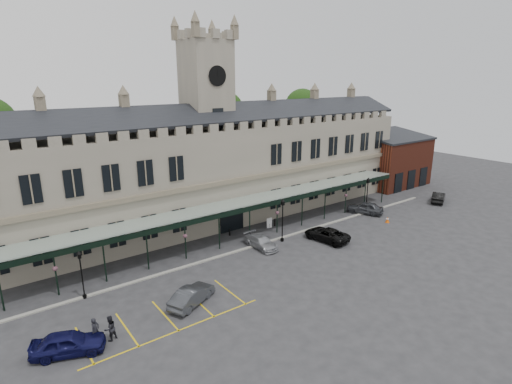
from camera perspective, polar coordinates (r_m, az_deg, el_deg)
ground at (r=40.62m, az=5.11°, el=-10.07°), size 140.00×140.00×0.00m
station_building at (r=50.75m, az=-6.67°, el=3.00°), size 60.00×10.36×17.30m
clock_tower at (r=49.75m, az=-6.97°, el=10.49°), size 5.60×5.60×24.80m
canopy at (r=45.05m, az=-1.11°, el=-3.98°), size 50.00×4.10×4.30m
brick_annex at (r=72.16m, az=18.82°, el=4.28°), size 12.40×8.36×9.23m
kerb at (r=44.45m, az=0.39°, el=-7.52°), size 60.00×0.40×0.12m
parking_markings at (r=32.91m, az=-12.51°, el=-17.22°), size 16.00×6.00×0.01m
tree_behind_mid at (r=61.57m, az=-4.61°, el=11.34°), size 6.00×6.00×16.00m
tree_behind_right at (r=71.30m, az=6.61°, el=11.93°), size 6.00×6.00×16.00m
lamp_post_left at (r=36.43m, az=-23.70°, el=-10.22°), size 0.41×0.41×4.31m
lamp_post_mid at (r=44.52m, az=3.81°, el=-3.47°), size 0.48×0.48×5.04m
lamp_post_right at (r=55.77m, az=15.61°, el=-0.01°), size 0.47×0.47×5.00m
traffic_cone at (r=53.64m, az=18.27°, el=-3.78°), size 0.48×0.48×0.77m
sign_board at (r=49.13m, az=1.92°, el=-4.46°), size 0.75×0.10×1.28m
bollard_left at (r=46.97m, az=-3.78°, el=-5.71°), size 0.16×0.16×0.89m
bollard_right at (r=49.80m, az=2.70°, el=-4.36°), size 0.17×0.17×0.95m
car_left_a at (r=31.08m, az=-25.24°, el=-18.95°), size 5.07×3.47×1.60m
car_left_b at (r=33.96m, az=-9.16°, el=-14.40°), size 4.80×3.43×1.50m
car_taxi at (r=43.63m, az=0.72°, el=-7.15°), size 1.93×4.54×1.30m
car_van at (r=46.13m, az=10.05°, el=-5.97°), size 3.24×5.62×1.47m
car_right_a at (r=56.13m, az=15.30°, el=-2.18°), size 3.81×5.16×1.64m
car_right_b at (r=65.05m, az=24.62°, el=-0.64°), size 4.93×3.47×1.54m
person_a at (r=31.36m, az=-21.97°, el=-17.88°), size 0.83×0.76×1.89m
person_b at (r=31.26m, az=-20.14°, el=-17.81°), size 1.10×0.98×1.88m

